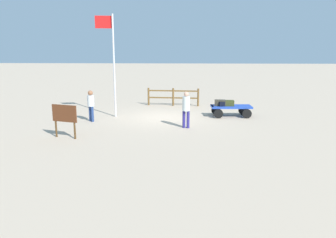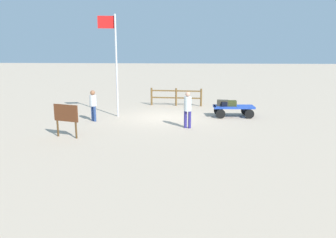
# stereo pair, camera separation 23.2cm
# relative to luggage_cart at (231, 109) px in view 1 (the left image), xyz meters

# --- Properties ---
(ground_plane) EXTENTS (120.00, 120.00, 0.00)m
(ground_plane) POSITION_rel_luggage_cart_xyz_m (3.67, 0.41, -0.44)
(ground_plane) COLOR tan
(luggage_cart) EXTENTS (2.22, 1.18, 0.60)m
(luggage_cart) POSITION_rel_luggage_cart_xyz_m (0.00, 0.00, 0.00)
(luggage_cart) COLOR #2245B1
(luggage_cart) RESTS_ON ground
(suitcase_grey) EXTENTS (0.63, 0.42, 0.32)m
(suitcase_grey) POSITION_rel_luggage_cart_xyz_m (0.60, 0.04, 0.32)
(suitcase_grey) COLOR #373327
(suitcase_grey) RESTS_ON luggage_cart
(suitcase_olive) EXTENTS (0.48, 0.33, 0.31)m
(suitcase_olive) POSITION_rel_luggage_cart_xyz_m (0.09, 0.07, 0.31)
(suitcase_olive) COLOR #363C19
(suitcase_olive) RESTS_ON luggage_cart
(suitcase_maroon) EXTENTS (0.63, 0.44, 0.25)m
(suitcase_maroon) POSITION_rel_luggage_cart_xyz_m (0.42, 0.12, 0.28)
(suitcase_maroon) COLOR black
(suitcase_maroon) RESTS_ON luggage_cart
(worker_lead) EXTENTS (0.41, 0.41, 1.72)m
(worker_lead) POSITION_rel_luggage_cart_xyz_m (2.47, 2.77, 0.57)
(worker_lead) COLOR navy
(worker_lead) RESTS_ON ground
(worker_trailing) EXTENTS (0.49, 0.49, 1.60)m
(worker_trailing) POSITION_rel_luggage_cart_xyz_m (7.30, 1.58, 0.50)
(worker_trailing) COLOR navy
(worker_trailing) RESTS_ON ground
(flagpole) EXTENTS (0.96, 0.20, 5.43)m
(flagpole) POSITION_rel_luggage_cart_xyz_m (6.42, 0.32, 2.81)
(flagpole) COLOR silver
(flagpole) RESTS_ON ground
(signboard) EXTENTS (1.13, 0.41, 1.41)m
(signboard) POSITION_rel_luggage_cart_xyz_m (7.54, 4.78, 0.50)
(signboard) COLOR #4C3319
(signboard) RESTS_ON ground
(wooden_fence) EXTENTS (3.34, 0.37, 1.14)m
(wooden_fence) POSITION_rel_luggage_cart_xyz_m (3.25, -3.31, 0.21)
(wooden_fence) COLOR brown
(wooden_fence) RESTS_ON ground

